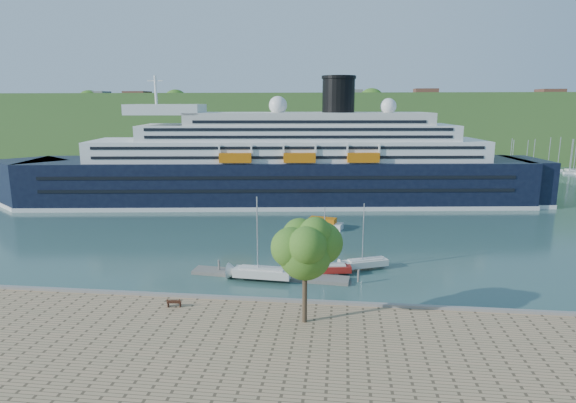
# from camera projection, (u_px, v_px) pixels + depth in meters

# --- Properties ---
(ground) EXTENTS (400.00, 400.00, 0.00)m
(ground) POSITION_uv_depth(u_px,v_px,m) (272.00, 309.00, 49.23)
(ground) COLOR #2D504A
(ground) RESTS_ON ground
(far_hillside) EXTENTS (400.00, 50.00, 24.00)m
(far_hillside) POSITION_uv_depth(u_px,v_px,m) (327.00, 125.00, 187.83)
(far_hillside) COLOR #335B24
(far_hillside) RESTS_ON ground
(quay_coping) EXTENTS (220.00, 0.50, 0.30)m
(quay_coping) POSITION_uv_depth(u_px,v_px,m) (272.00, 300.00, 48.80)
(quay_coping) COLOR slate
(quay_coping) RESTS_ON promenade
(cruise_ship) EXTENTS (117.51, 32.38, 26.11)m
(cruise_ship) POSITION_uv_depth(u_px,v_px,m) (278.00, 141.00, 98.65)
(cruise_ship) COLOR black
(cruise_ship) RESTS_ON ground
(park_bench) EXTENTS (1.49, 0.74, 0.92)m
(park_bench) POSITION_uv_depth(u_px,v_px,m) (174.00, 302.00, 47.42)
(park_bench) COLOR #3F1D12
(park_bench) RESTS_ON promenade
(promenade_tree) EXTENTS (6.49, 6.49, 10.75)m
(promenade_tree) POSITION_uv_depth(u_px,v_px,m) (305.00, 266.00, 43.18)
(promenade_tree) COLOR #265817
(promenade_tree) RESTS_ON promenade
(floating_pontoon) EXTENTS (19.40, 4.05, 0.43)m
(floating_pontoon) POSITION_uv_depth(u_px,v_px,m) (269.00, 275.00, 58.32)
(floating_pontoon) COLOR slate
(floating_pontoon) RESTS_ON ground
(sailboat_white_near) EXTENTS (7.64, 2.60, 9.71)m
(sailboat_white_near) POSITION_uv_depth(u_px,v_px,m) (262.00, 242.00, 56.13)
(sailboat_white_near) COLOR silver
(sailboat_white_near) RESTS_ON ground
(sailboat_red) EXTENTS (6.52, 2.80, 8.15)m
(sailboat_red) POSITION_uv_depth(u_px,v_px,m) (328.00, 243.00, 58.19)
(sailboat_red) COLOR maroon
(sailboat_red) RESTS_ON ground
(sailboat_white_far) EXTENTS (6.52, 4.10, 8.19)m
(sailboat_white_far) POSITION_uv_depth(u_px,v_px,m) (366.00, 238.00, 60.23)
(sailboat_white_far) COLOR silver
(sailboat_white_far) RESTS_ON ground
(tender_launch) EXTENTS (7.06, 3.80, 1.85)m
(tender_launch) POSITION_uv_depth(u_px,v_px,m) (323.00, 223.00, 80.53)
(tender_launch) COLOR #C4640B
(tender_launch) RESTS_ON ground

